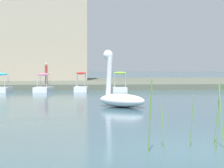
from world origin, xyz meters
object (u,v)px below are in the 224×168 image
Objects in this scene: pedal_boat_lime at (120,86)px; person_on_path at (46,72)px; swan_boat at (120,97)px; pedal_boat_red at (81,86)px; pedal_boat_cyan at (2,86)px; pedal_boat_pink at (43,87)px.

person_on_path reaches higher than pedal_boat_lime.
swan_boat reaches higher than pedal_boat_lime.
pedal_boat_cyan is (-5.95, -0.07, 0.03)m from pedal_boat_red.
person_on_path reaches higher than pedal_boat_pink.
pedal_boat_lime is 1.02× the size of person_on_path.
pedal_boat_lime is at bearing -0.05° from pedal_boat_pink.
pedal_boat_red is 4.54m from person_on_path.
pedal_boat_red is 0.86× the size of pedal_boat_pink.
pedal_boat_red is (-2.96, 0.26, -0.03)m from pedal_boat_lime.
swan_boat is 16.90m from person_on_path.
pedal_boat_red is at bearing 96.14° from swan_boat.
swan_boat reaches higher than person_on_path.
pedal_boat_cyan is at bearing 178.76° from pedal_boat_lime.
pedal_boat_lime is at bearing 82.94° from swan_boat.
pedal_boat_lime is 5.80m from pedal_boat_pink.
swan_boat is 13.00m from pedal_boat_red.
pedal_boat_lime is 8.92m from pedal_boat_cyan.
pedal_boat_lime is 0.90× the size of pedal_boat_cyan.
swan_boat is 1.60× the size of person_on_path.
pedal_boat_pink is at bearing -90.52° from person_on_path.
pedal_boat_pink is at bearing 179.95° from pedal_boat_lime.
person_on_path is (-4.20, 16.34, 0.98)m from swan_boat.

